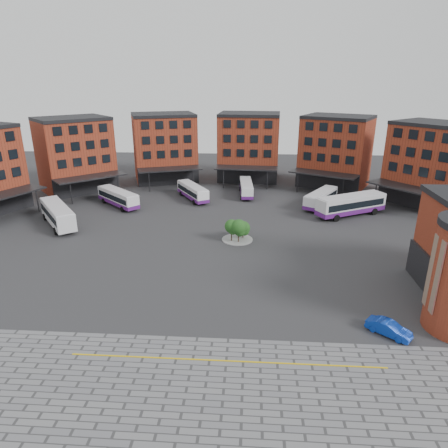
# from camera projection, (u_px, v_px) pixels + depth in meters

# --- Properties ---
(ground) EXTENTS (160.00, 160.00, 0.00)m
(ground) POSITION_uv_depth(u_px,v_px,m) (216.00, 279.00, 46.01)
(ground) COLOR #28282B
(ground) RESTS_ON ground
(paving_zone) EXTENTS (50.00, 22.00, 0.02)m
(paving_zone) POSITION_uv_depth(u_px,v_px,m) (219.00, 445.00, 25.30)
(paving_zone) COLOR slate
(paving_zone) RESTS_ON ground
(yellow_line) EXTENTS (26.00, 0.15, 0.02)m
(yellow_line) POSITION_uv_depth(u_px,v_px,m) (226.00, 361.00, 32.77)
(yellow_line) COLOR gold
(yellow_line) RESTS_ON paving_zone
(main_building) EXTENTS (94.14, 42.48, 14.60)m
(main_building) POSITION_uv_depth(u_px,v_px,m) (208.00, 155.00, 79.58)
(main_building) COLOR maroon
(main_building) RESTS_ON ground
(tree_island) EXTENTS (4.40, 4.40, 3.43)m
(tree_island) POSITION_uv_depth(u_px,v_px,m) (238.00, 229.00, 56.08)
(tree_island) COLOR gray
(tree_island) RESTS_ON ground
(bus_a) EXTENTS (9.39, 11.02, 3.35)m
(bus_a) POSITION_uv_depth(u_px,v_px,m) (57.00, 213.00, 62.01)
(bus_a) COLOR silver
(bus_a) RESTS_ON ground
(bus_b) EXTENTS (9.38, 8.97, 2.97)m
(bus_b) POSITION_uv_depth(u_px,v_px,m) (118.00, 197.00, 71.44)
(bus_b) COLOR silver
(bus_b) RESTS_ON ground
(bus_c) EXTENTS (7.18, 9.77, 2.82)m
(bus_c) POSITION_uv_depth(u_px,v_px,m) (193.00, 192.00, 75.45)
(bus_c) COLOR white
(bus_c) RESTS_ON ground
(bus_d) EXTENTS (2.93, 9.85, 2.74)m
(bus_d) POSITION_uv_depth(u_px,v_px,m) (246.00, 188.00, 78.18)
(bus_d) COLOR white
(bus_d) RESTS_ON ground
(bus_e) EXTENTS (7.31, 9.72, 2.83)m
(bus_e) POSITION_uv_depth(u_px,v_px,m) (321.00, 198.00, 71.41)
(bus_e) COLOR silver
(bus_e) RESTS_ON ground
(bus_f) EXTENTS (12.42, 8.49, 3.54)m
(bus_f) POSITION_uv_depth(u_px,v_px,m) (351.00, 205.00, 66.45)
(bus_f) COLOR silver
(bus_f) RESTS_ON ground
(blue_car) EXTENTS (3.96, 3.59, 1.31)m
(blue_car) POSITION_uv_depth(u_px,v_px,m) (389.00, 328.00, 35.93)
(blue_car) COLOR #0C32A5
(blue_car) RESTS_ON ground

